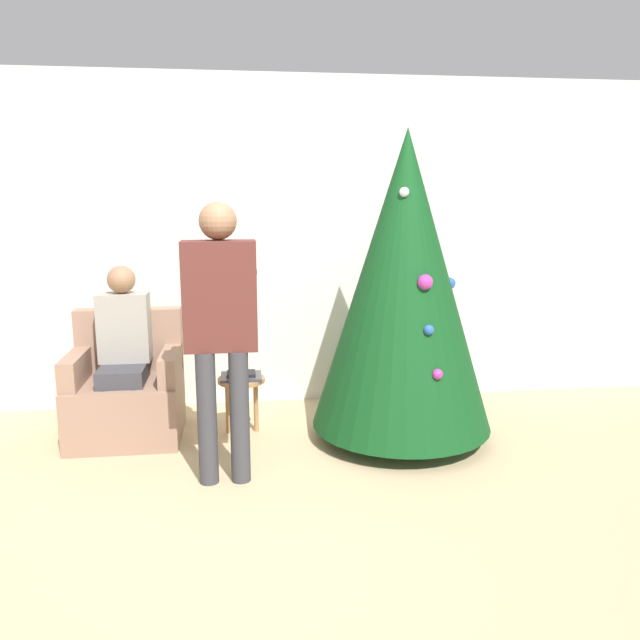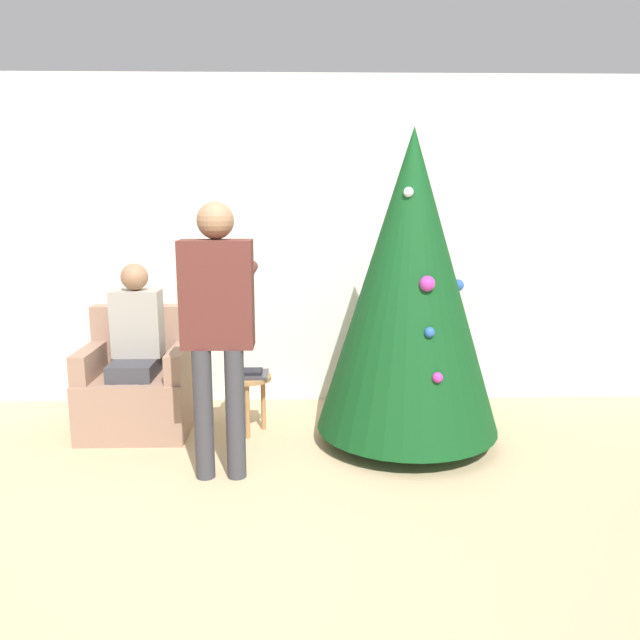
# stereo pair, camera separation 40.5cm
# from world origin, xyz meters

# --- Properties ---
(ground_plane) EXTENTS (14.00, 14.00, 0.00)m
(ground_plane) POSITION_xyz_m (0.00, 0.00, 0.00)
(ground_plane) COLOR tan
(wall_back) EXTENTS (8.00, 0.06, 2.70)m
(wall_back) POSITION_xyz_m (0.00, 2.23, 1.35)
(wall_back) COLOR silver
(wall_back) RESTS_ON ground_plane
(christmas_tree) EXTENTS (1.29, 1.29, 2.20)m
(christmas_tree) POSITION_xyz_m (1.10, 1.26, 1.15)
(christmas_tree) COLOR brown
(christmas_tree) RESTS_ON ground_plane
(armchair) EXTENTS (0.78, 0.68, 0.91)m
(armchair) POSITION_xyz_m (-0.89, 1.54, 0.33)
(armchair) COLOR #93705B
(armchair) RESTS_ON ground_plane
(person_seated) EXTENTS (0.36, 0.46, 1.26)m
(person_seated) POSITION_xyz_m (-0.89, 1.52, 0.69)
(person_seated) COLOR #38383D
(person_seated) RESTS_ON ground_plane
(person_standing) EXTENTS (0.45, 0.57, 1.71)m
(person_standing) POSITION_xyz_m (-0.16, 0.74, 1.03)
(person_standing) COLOR #38383D
(person_standing) RESTS_ON ground_plane
(side_stool) EXTENTS (0.34, 0.34, 0.44)m
(side_stool) POSITION_xyz_m (-0.05, 1.44, 0.36)
(side_stool) COLOR #A37547
(side_stool) RESTS_ON ground_plane
(laptop) EXTENTS (0.30, 0.25, 0.02)m
(laptop) POSITION_xyz_m (-0.05, 1.44, 0.45)
(laptop) COLOR #38383D
(laptop) RESTS_ON side_stool
(book) EXTENTS (0.21, 0.15, 0.02)m
(book) POSITION_xyz_m (-0.05, 1.44, 0.47)
(book) COLOR black
(book) RESTS_ON laptop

